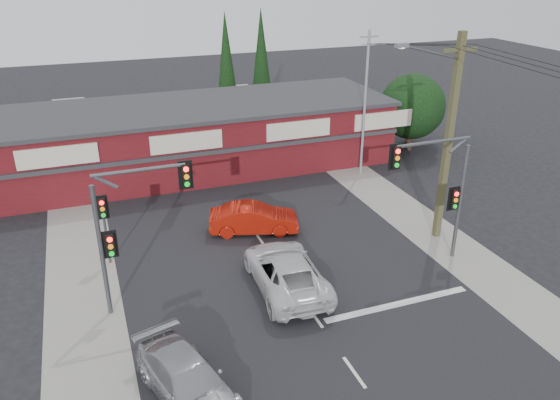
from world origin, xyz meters
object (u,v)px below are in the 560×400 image
object	(u,v)px
silver_suv	(188,381)
shop_building	(190,136)
white_suv	(286,271)
red_sedan	(254,219)
utility_pole	(447,134)

from	to	relation	value
silver_suv	shop_building	size ratio (longest dim) A/B	0.18
white_suv	shop_building	size ratio (longest dim) A/B	0.21
white_suv	red_sedan	xyz separation A→B (m)	(0.31, 5.35, -0.06)
white_suv	red_sedan	bearing A→B (deg)	-90.29
white_suv	utility_pole	distance (m)	9.96
white_suv	shop_building	world-z (taller)	shop_building
shop_building	utility_pole	bearing A→B (deg)	-56.24
silver_suv	red_sedan	xyz separation A→B (m)	(5.51, 10.23, 0.04)
utility_pole	shop_building	bearing A→B (deg)	123.76
silver_suv	utility_pole	bearing A→B (deg)	9.33
white_suv	silver_suv	distance (m)	7.14
shop_building	white_suv	bearing A→B (deg)	-87.50
shop_building	utility_pole	distance (m)	17.15
shop_building	utility_pole	size ratio (longest dim) A/B	2.73
shop_building	silver_suv	bearing A→B (deg)	-102.39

